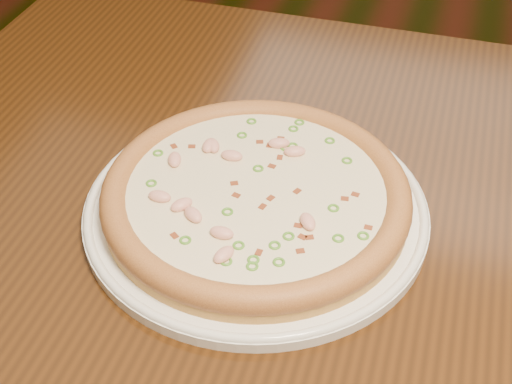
# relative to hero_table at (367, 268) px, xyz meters

# --- Properties ---
(ground) EXTENTS (9.00, 9.00, 0.00)m
(ground) POSITION_rel_hero_table_xyz_m (-0.31, 0.68, -0.65)
(ground) COLOR black
(hero_table) EXTENTS (1.20, 0.80, 0.75)m
(hero_table) POSITION_rel_hero_table_xyz_m (0.00, 0.00, 0.00)
(hero_table) COLOR black
(hero_table) RESTS_ON ground
(plate) EXTENTS (0.36, 0.36, 0.02)m
(plate) POSITION_rel_hero_table_xyz_m (-0.12, -0.05, 0.11)
(plate) COLOR white
(plate) RESTS_ON hero_table
(pizza) EXTENTS (0.32, 0.32, 0.03)m
(pizza) POSITION_rel_hero_table_xyz_m (-0.12, -0.05, 0.13)
(pizza) COLOR #CA8E44
(pizza) RESTS_ON plate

